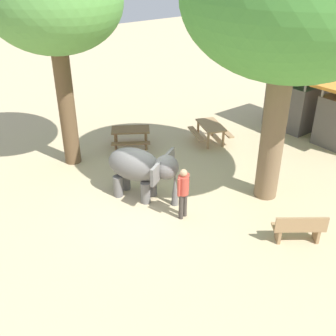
% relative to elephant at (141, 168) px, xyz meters
% --- Properties ---
extents(ground_plane, '(60.00, 60.00, 0.00)m').
position_rel_elephant_xyz_m(ground_plane, '(0.48, 0.01, -1.06)').
color(ground_plane, tan).
extents(elephant, '(2.33, 2.04, 1.67)m').
position_rel_elephant_xyz_m(elephant, '(0.00, 0.00, 0.00)').
color(elephant, slate).
rests_on(elephant, ground_plane).
extents(person_handler, '(0.32, 0.50, 1.62)m').
position_rel_elephant_xyz_m(person_handler, '(1.65, 0.33, -0.12)').
color(person_handler, '#3F3833').
rests_on(person_handler, ground_plane).
extents(shade_tree_main, '(4.66, 4.28, 7.31)m').
position_rel_elephant_xyz_m(shade_tree_main, '(-3.61, -0.69, 4.52)').
color(shade_tree_main, brown).
rests_on(shade_tree_main, ground_plane).
extents(wooden_bench, '(1.16, 1.36, 0.88)m').
position_rel_elephant_xyz_m(wooden_bench, '(4.46, 2.09, -0.59)').
color(wooden_bench, '#9E7A51').
rests_on(wooden_bench, ground_plane).
extents(picnic_table_near, '(1.94, 1.93, 0.78)m').
position_rel_elephant_xyz_m(picnic_table_near, '(-1.77, 4.58, -0.48)').
color(picnic_table_near, '#9E7A51').
rests_on(picnic_table_near, ground_plane).
extents(picnic_table_far, '(2.06, 2.06, 0.78)m').
position_rel_elephant_xyz_m(picnic_table_far, '(-3.36, 1.73, -0.48)').
color(picnic_table_far, brown).
rests_on(picnic_table_far, ground_plane).
extents(market_stall_green, '(2.50, 2.50, 2.52)m').
position_rel_elephant_xyz_m(market_stall_green, '(-0.79, 8.71, 0.07)').
color(market_stall_green, '#59514C').
rests_on(market_stall_green, ground_plane).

